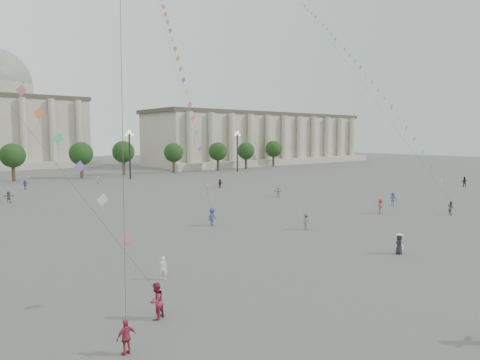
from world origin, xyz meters
TOP-DOWN VIEW (x-y plane):
  - ground at (0.00, 0.00)m, footprint 360.00×360.00m
  - hall_east at (75.00, 93.89)m, footprint 84.00×26.22m
  - tree_row at (0.00, 78.00)m, footprint 137.12×5.12m
  - lamp_post_mid_east at (15.00, 70.00)m, footprint 2.00×0.90m
  - lamp_post_far_east at (45.00, 70.00)m, footprint 2.00×0.90m
  - person_crowd_0 at (-7.31, 64.25)m, footprint 1.06×0.62m
  - person_crowd_4 at (5.97, 65.20)m, footprint 1.52×0.95m
  - person_crowd_6 at (6.62, 11.40)m, footprint 1.24×0.92m
  - person_crowd_7 at (20.71, 29.81)m, footprint 1.56×0.80m
  - person_crowd_8 at (20.21, 11.72)m, footprint 1.31×0.99m
  - person_crowd_9 at (20.71, 44.87)m, footprint 1.54×1.08m
  - person_crowd_12 at (-12.66, 49.77)m, footprint 1.59×1.07m
  - person_crowd_13 at (-11.80, 7.22)m, footprint 0.64×0.67m
  - person_crowd_14 at (26.98, 14.17)m, footprint 1.35×1.26m
  - person_crowd_15 at (56.51, 17.59)m, footprint 1.08×1.15m
  - tourist_0 at (-17.79, -0.34)m, footprint 0.93×0.45m
  - kite_flyer_0 at (-15.08, 2.05)m, footprint 1.15×1.05m
  - kite_flyer_1 at (0.41, 18.84)m, footprint 1.39×1.04m
  - kite_flyer_2 at (26.37, 6.18)m, footprint 0.94×0.98m
  - hat_person at (5.68, 0.74)m, footprint 0.86×0.67m
  - kite_train_mid at (6.90, 39.53)m, footprint 12.92×39.05m
  - kite_train_east at (36.87, 28.62)m, footprint 20.25×41.92m

SIDE VIEW (x-z plane):
  - ground at x=0.00m, z-range 0.00..0.00m
  - person_crowd_13 at x=-11.80m, z-range 0.00..1.53m
  - tourist_0 at x=-17.79m, z-range 0.00..1.54m
  - person_crowd_4 at x=5.97m, z-range 0.00..1.56m
  - kite_flyer_2 at x=26.37m, z-range 0.00..1.58m
  - person_crowd_9 at x=20.71m, z-range 0.00..1.60m
  - person_crowd_7 at x=20.71m, z-range 0.00..1.61m
  - person_crowd_12 at x=-12.66m, z-range 0.00..1.64m
  - hat_person at x=5.68m, z-range -0.01..1.68m
  - person_crowd_0 at x=-7.31m, z-range 0.00..1.70m
  - person_crowd_6 at x=6.62m, z-range 0.00..1.71m
  - person_crowd_8 at x=20.21m, z-range 0.00..1.80m
  - person_crowd_14 at x=26.98m, z-range 0.00..1.83m
  - person_crowd_15 at x=56.51m, z-range 0.00..1.87m
  - kite_flyer_1 at x=0.41m, z-range 0.00..1.91m
  - kite_flyer_0 at x=-15.08m, z-range 0.00..1.91m
  - tree_row at x=0.00m, z-range 1.39..9.39m
  - lamp_post_mid_east at x=15.00m, z-range 2.03..12.68m
  - lamp_post_far_east at x=45.00m, z-range 2.03..12.68m
  - hall_east at x=75.00m, z-range -0.17..17.03m
  - kite_train_east at x=36.87m, z-range -8.23..52.15m
  - kite_train_mid at x=6.90m, z-range -4.30..57.68m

